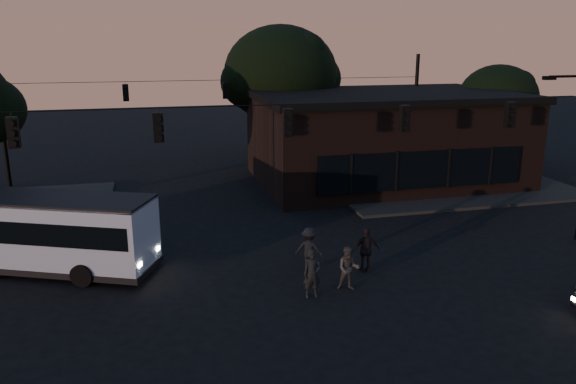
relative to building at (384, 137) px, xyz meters
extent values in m
plane|color=black|center=(-9.00, -15.97, -2.71)|extent=(120.00, 120.00, 0.00)
cube|color=black|center=(3.00, -1.97, -2.63)|extent=(14.00, 10.00, 0.15)
cube|color=black|center=(0.00, 0.03, -0.21)|extent=(15.00, 10.00, 5.00)
cube|color=black|center=(0.00, 0.03, 2.49)|extent=(15.40, 10.40, 0.40)
cube|color=black|center=(0.00, -5.09, -0.91)|extent=(11.50, 0.18, 2.00)
cylinder|color=black|center=(-5.00, 6.03, -0.71)|extent=(0.44, 0.44, 4.00)
ellipsoid|color=black|center=(-5.00, 6.03, 3.49)|extent=(7.60, 7.60, 6.46)
cylinder|color=black|center=(9.00, 2.03, -1.21)|extent=(0.44, 0.44, 3.00)
ellipsoid|color=black|center=(9.00, 2.03, 1.94)|extent=(5.20, 5.20, 4.42)
cylinder|color=black|center=(-9.00, -11.97, 3.49)|extent=(26.00, 0.03, 0.03)
cube|color=black|center=(-18.00, -11.97, 2.84)|extent=(0.34, 0.30, 1.00)
cube|color=black|center=(-13.50, -11.97, 2.84)|extent=(0.34, 0.30, 1.00)
cube|color=black|center=(-9.00, -11.97, 2.84)|extent=(0.34, 0.30, 1.00)
cube|color=black|center=(-4.50, -11.97, 2.84)|extent=(0.34, 0.30, 1.00)
cube|color=black|center=(0.00, -11.97, 2.84)|extent=(0.34, 0.30, 1.00)
cylinder|color=black|center=(-22.00, 4.03, 1.04)|extent=(0.24, 0.24, 7.50)
cylinder|color=black|center=(4.00, 4.03, 1.04)|extent=(0.24, 0.24, 7.50)
cylinder|color=black|center=(-9.00, 4.03, 3.29)|extent=(26.00, 0.03, 0.03)
cube|color=black|center=(-15.00, 4.03, 2.64)|extent=(0.34, 0.30, 1.00)
cube|color=black|center=(-9.00, 4.03, 2.64)|extent=(0.34, 0.30, 1.00)
cube|color=black|center=(-3.00, 4.03, 2.64)|extent=(0.34, 0.30, 1.00)
cube|color=#9FAECA|center=(-18.72, -9.55, -1.10)|extent=(10.17, 6.21, 2.39)
cube|color=black|center=(-18.72, -9.55, -0.87)|extent=(9.81, 6.08, 0.83)
cube|color=black|center=(-18.72, -9.55, 0.09)|extent=(10.17, 6.21, 0.14)
cube|color=black|center=(-18.72, -9.55, -2.39)|extent=(10.28, 6.30, 0.23)
cylinder|color=black|center=(-16.42, -11.83, -2.29)|extent=(0.85, 0.55, 0.83)
cylinder|color=black|center=(-15.48, -9.73, -2.29)|extent=(0.85, 0.55, 0.83)
imported|color=black|center=(-8.82, -14.58, -1.87)|extent=(0.63, 0.42, 1.68)
imported|color=#383533|center=(-7.44, -14.32, -1.93)|extent=(0.89, 0.78, 1.56)
imported|color=black|center=(-6.28, -13.03, -1.84)|extent=(1.05, 0.54, 1.73)
imported|color=black|center=(-8.27, -12.34, -1.87)|extent=(1.25, 1.06, 1.67)
camera|label=1|loc=(-13.84, -31.23, 5.68)|focal=35.00mm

